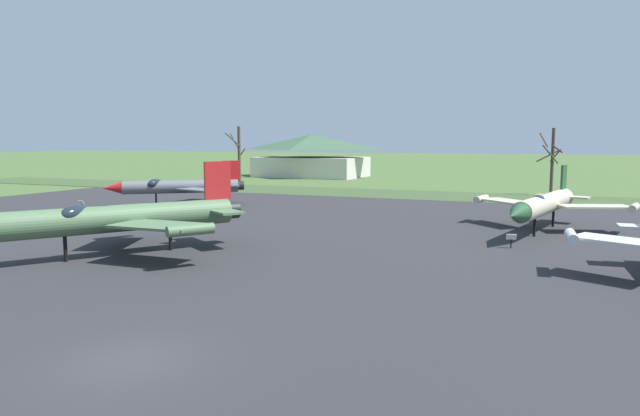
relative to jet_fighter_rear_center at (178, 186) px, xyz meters
The scene contains 11 objects.
ground_plane 43.04m from the jet_fighter_rear_center, 55.28° to the right, with size 600.00×600.00×0.00m, color #425B2D.
asphalt_apron 29.67m from the jet_fighter_rear_center, 34.20° to the right, with size 98.31×62.31×0.05m, color #28282B.
grass_verge_strip 32.00m from the jet_fighter_rear_center, 39.95° to the left, with size 158.31×12.00×0.06m, color #354B29.
jet_fighter_rear_center is the anchor object (origin of this frame).
info_placard_rear_center 9.35m from the jet_fighter_rear_center, 129.25° to the right, with size 0.64×0.34×0.94m.
jet_fighter_rear_left 35.53m from the jet_fighter_rear_center, ahead, with size 11.69×15.21×4.69m.
info_placard_rear_left 35.71m from the jet_fighter_rear_center, 19.55° to the right, with size 0.65×0.37×0.94m.
jet_fighter_rear_right 26.55m from the jet_fighter_rear_center, 60.42° to the right, with size 11.87×14.31×5.33m.
bare_tree_far_left 26.85m from the jet_fighter_rear_center, 107.31° to the left, with size 2.87×2.68×8.77m.
bare_tree_left_of_center 44.58m from the jet_fighter_rear_center, 37.58° to the left, with size 3.07×3.57×8.19m.
visitor_building 49.48m from the jet_fighter_rear_center, 97.46° to the left, with size 20.05×13.55×7.84m.
Camera 1 is at (11.63, -12.86, 6.57)m, focal length 31.96 mm.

